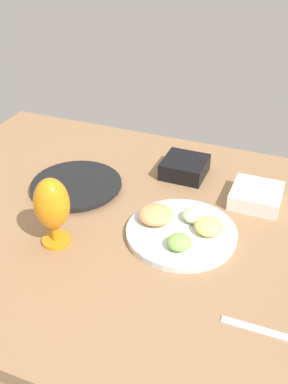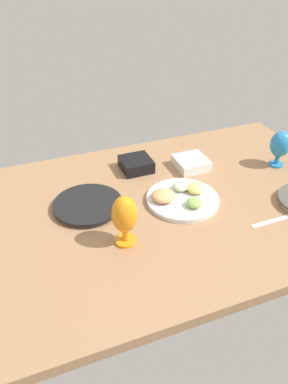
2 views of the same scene
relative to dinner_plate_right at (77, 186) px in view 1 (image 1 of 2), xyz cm
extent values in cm
cube|color=#99704C|center=(-30.46, 8.58, -3.19)|extent=(160.00, 104.00, 4.00)
cylinder|color=#4C4C51|center=(0.00, 0.00, -0.47)|extent=(24.90, 24.90, 1.43)
cylinder|color=black|center=(0.00, 0.00, 0.67)|extent=(27.06, 27.06, 0.86)
cylinder|color=silver|center=(-36.06, 9.59, -0.29)|extent=(28.82, 28.82, 1.80)
ellipsoid|color=#F2A566|center=(-28.29, 8.03, 2.49)|extent=(9.31, 9.31, 3.75)
ellipsoid|color=#8CC659|center=(-37.55, 16.38, 2.28)|extent=(6.12, 6.12, 3.33)
ellipsoid|color=#F9E072|center=(-42.66, 7.70, 2.43)|extent=(7.49, 7.49, 3.63)
ellipsoid|color=beige|center=(-37.69, 4.26, 2.27)|extent=(6.28, 6.28, 3.31)
cylinder|color=orange|center=(-7.22, 23.83, -0.69)|extent=(7.39, 7.39, 1.00)
cylinder|color=orange|center=(-7.22, 23.83, 1.84)|extent=(2.00, 2.00, 4.05)
ellipsoid|color=orange|center=(-7.22, 23.83, 10.72)|extent=(8.84, 8.84, 13.70)
cube|color=black|center=(-27.41, -20.25, 1.46)|extent=(13.22, 13.22, 5.30)
cube|color=tan|center=(-27.41, -20.25, 3.16)|extent=(10.84, 10.84, 1.70)
cube|color=white|center=(-51.16, -12.85, 1.11)|extent=(13.89, 13.89, 4.59)
cube|color=#F9E072|center=(-51.16, -12.85, 2.58)|extent=(11.39, 11.39, 1.47)
cube|color=silver|center=(-61.47, 33.13, -0.89)|extent=(18.01, 1.90, 0.60)
camera|label=1|loc=(-61.91, 100.47, 74.03)|focal=43.07mm
camera|label=2|loc=(21.72, 115.71, 85.84)|focal=34.81mm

